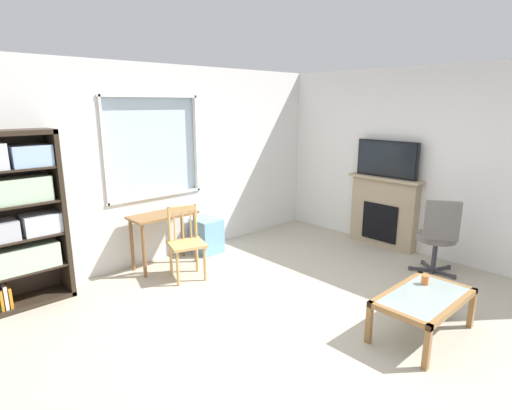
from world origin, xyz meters
name	(u,v)px	position (x,y,z in m)	size (l,w,h in m)	color
ground	(297,313)	(0.00, 0.00, -0.01)	(6.27, 5.81, 0.02)	#B2A893
wall_back_with_window	(171,165)	(0.03, 2.41, 1.29)	(5.27, 0.15, 2.64)	silver
wall_right	(425,163)	(2.70, 0.00, 1.32)	(0.12, 5.01, 2.64)	silver
bookshelf	(16,217)	(-2.01, 2.16, 0.99)	(0.90, 0.38, 1.88)	#2D2319
desk_under_window	(163,224)	(-0.34, 2.06, 0.59)	(0.87, 0.42, 0.73)	brown
wooden_chair	(186,242)	(-0.34, 1.54, 0.46)	(0.52, 0.51, 0.90)	tan
plastic_drawer_unit	(207,236)	(0.39, 2.11, 0.25)	(0.35, 0.40, 0.50)	#72ADDB
fireplace	(383,211)	(2.54, 0.50, 0.54)	(0.26, 1.13, 1.07)	tan
tv	(387,159)	(2.52, 0.50, 1.34)	(0.06, 0.96, 0.54)	black
office_chair	(438,234)	(2.02, -0.56, 0.55)	(0.61, 0.57, 1.00)	slate
coffee_table	(424,301)	(0.54, -1.09, 0.35)	(1.01, 0.59, 0.41)	#8C9E99
sippy_cup	(425,280)	(0.77, -0.98, 0.45)	(0.07, 0.07, 0.09)	orange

